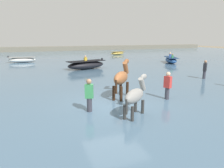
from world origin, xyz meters
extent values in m
plane|color=#84755B|center=(0.00, 0.00, 0.00)|extent=(120.00, 120.00, 0.00)
cube|color=slate|center=(0.00, 10.00, 0.16)|extent=(90.00, 90.00, 0.33)
ellipsoid|color=gray|center=(0.19, -1.47, 1.10)|extent=(1.26, 1.10, 0.50)
cylinder|color=#31312F|center=(0.45, -1.09, 0.43)|extent=(0.12, 0.12, 0.85)
cylinder|color=#31312F|center=(0.63, -1.33, 0.43)|extent=(0.12, 0.12, 0.85)
cylinder|color=#31312F|center=(-0.25, -1.61, 0.43)|extent=(0.12, 0.12, 0.85)
cylinder|color=#31312F|center=(-0.07, -1.86, 0.43)|extent=(0.12, 0.12, 0.85)
cylinder|color=gray|center=(0.72, -1.08, 1.42)|extent=(0.49, 0.43, 0.58)
ellipsoid|color=gray|center=(0.82, -1.00, 1.68)|extent=(0.45, 0.40, 0.22)
cylinder|color=#31312F|center=(-0.29, -1.83, 0.87)|extent=(0.08, 0.08, 0.54)
ellipsoid|color=brown|center=(0.67, 0.86, 1.30)|extent=(1.36, 1.45, 0.59)
cylinder|color=black|center=(0.88, 1.37, 0.50)|extent=(0.14, 0.14, 1.01)
cylinder|color=black|center=(1.15, 1.14, 0.50)|extent=(0.14, 0.14, 1.01)
cylinder|color=black|center=(0.20, 0.59, 0.50)|extent=(0.14, 0.14, 1.01)
cylinder|color=black|center=(0.47, 0.35, 0.50)|extent=(0.14, 0.14, 1.01)
cylinder|color=brown|center=(1.18, 1.45, 1.68)|extent=(0.53, 0.56, 0.68)
ellipsoid|color=brown|center=(1.28, 1.56, 1.99)|extent=(0.49, 0.52, 0.25)
cylinder|color=black|center=(0.21, 0.33, 1.03)|extent=(0.10, 0.10, 0.64)
ellipsoid|color=black|center=(1.31, 10.35, 0.69)|extent=(3.84, 2.17, 0.72)
cube|color=black|center=(1.31, 10.35, 1.07)|extent=(3.69, 2.09, 0.04)
cube|color=black|center=(2.99, 10.78, 1.14)|extent=(0.16, 0.18, 0.18)
cube|color=gold|center=(1.28, 10.44, 1.24)|extent=(0.30, 0.24, 0.30)
sphere|color=tan|center=(1.28, 10.44, 1.48)|extent=(0.18, 0.18, 0.18)
ellipsoid|color=gold|center=(10.19, 24.15, 0.57)|extent=(2.94, 1.76, 0.48)
cube|color=olive|center=(10.19, 24.15, 0.83)|extent=(2.82, 1.69, 0.04)
ellipsoid|color=#28518E|center=(11.54, 11.44, 0.63)|extent=(2.34, 3.33, 0.61)
cube|color=navy|center=(11.54, 11.44, 0.96)|extent=(2.25, 3.20, 0.04)
cube|color=#3356A8|center=(11.99, 12.20, 1.13)|extent=(0.27, 0.31, 0.30)
sphere|color=tan|center=(11.99, 12.20, 1.37)|extent=(0.18, 0.18, 0.18)
cube|color=#3356A8|center=(11.42, 11.50, 1.13)|extent=(0.27, 0.31, 0.30)
sphere|color=tan|center=(11.42, 11.50, 1.37)|extent=(0.18, 0.18, 0.18)
cube|color=#388E51|center=(11.12, 10.66, 1.13)|extent=(0.27, 0.31, 0.30)
sphere|color=#A37556|center=(11.12, 10.66, 1.37)|extent=(0.18, 0.18, 0.18)
ellipsoid|color=silver|center=(-4.48, 18.02, 0.62)|extent=(3.14, 1.44, 0.58)
cube|color=gray|center=(-4.48, 18.02, 0.92)|extent=(3.01, 1.39, 0.04)
cube|color=black|center=(-5.92, 18.21, 0.99)|extent=(0.14, 0.17, 0.18)
cylinder|color=#383842|center=(-1.21, -0.41, 0.44)|extent=(0.20, 0.20, 0.88)
cube|color=#388E51|center=(-1.21, -0.41, 1.15)|extent=(0.37, 0.30, 0.54)
sphere|color=#A37556|center=(-1.21, -0.41, 1.53)|extent=(0.20, 0.20, 0.20)
cylinder|color=#383842|center=(8.00, 2.99, 0.44)|extent=(0.20, 0.20, 0.88)
cube|color=#232328|center=(8.00, 2.99, 1.15)|extent=(0.38, 0.35, 0.54)
sphere|color=#A37556|center=(8.00, 2.99, 1.53)|extent=(0.20, 0.20, 0.20)
cylinder|color=#383842|center=(2.61, -0.13, 0.44)|extent=(0.20, 0.20, 0.88)
cube|color=red|center=(2.61, -0.13, 1.15)|extent=(0.30, 0.37, 0.54)
sphere|color=beige|center=(2.61, -0.13, 1.53)|extent=(0.20, 0.20, 0.20)
cube|color=#706B5B|center=(0.00, 38.40, 0.65)|extent=(80.00, 2.40, 1.30)
camera|label=1|loc=(-3.06, -7.68, 3.16)|focal=32.20mm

